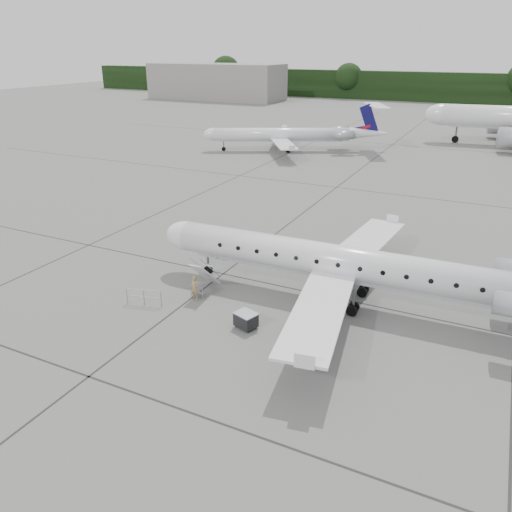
% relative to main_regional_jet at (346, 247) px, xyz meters
% --- Properties ---
extents(ground, '(320.00, 320.00, 0.00)m').
position_rel_main_regional_jet_xyz_m(ground, '(-2.13, -2.17, -3.63)').
color(ground, slate).
rests_on(ground, ground).
extents(treeline, '(260.00, 4.00, 8.00)m').
position_rel_main_regional_jet_xyz_m(treeline, '(-2.13, 127.83, 0.37)').
color(treeline, black).
rests_on(treeline, ground).
extents(terminal_building, '(40.00, 14.00, 10.00)m').
position_rel_main_regional_jet_xyz_m(terminal_building, '(-72.13, 107.83, 1.37)').
color(terminal_building, gray).
rests_on(terminal_building, ground).
extents(main_regional_jet, '(28.95, 21.29, 7.26)m').
position_rel_main_regional_jet_xyz_m(main_regional_jet, '(0.00, 0.00, 0.00)').
color(main_regional_jet, silver).
rests_on(main_regional_jet, ground).
extents(airstair, '(0.93, 2.45, 2.27)m').
position_rel_main_regional_jet_xyz_m(airstair, '(-8.36, -2.54, -2.49)').
color(airstair, silver).
rests_on(airstair, ground).
extents(passenger, '(0.65, 0.49, 1.63)m').
position_rel_main_regional_jet_xyz_m(passenger, '(-8.32, -3.90, -2.81)').
color(passenger, '#937F50').
rests_on(passenger, ground).
extents(safety_railing, '(2.14, 0.68, 1.00)m').
position_rel_main_regional_jet_xyz_m(safety_railing, '(-10.76, -5.83, -3.13)').
color(safety_railing, '#93959B').
rests_on(safety_railing, ground).
extents(baggage_cart, '(1.37, 1.23, 0.99)m').
position_rel_main_regional_jet_xyz_m(baggage_cart, '(-3.91, -5.49, -3.13)').
color(baggage_cart, black).
rests_on(baggage_cart, ground).
extents(bg_regional_left, '(31.64, 28.33, 6.83)m').
position_rel_main_regional_jet_xyz_m(bg_regional_left, '(-22.73, 42.78, -0.21)').
color(bg_regional_left, silver).
rests_on(bg_regional_left, ground).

